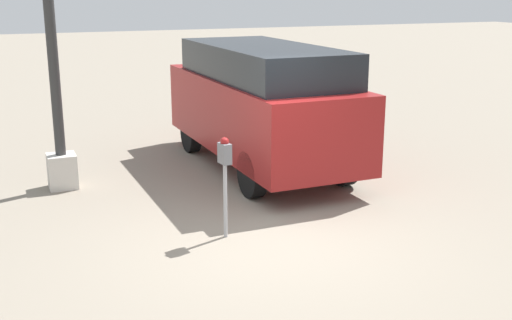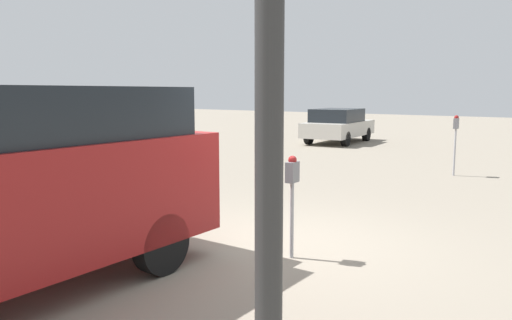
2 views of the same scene
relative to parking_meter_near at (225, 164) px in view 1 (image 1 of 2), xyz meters
name	(u,v)px [view 1 (image 1 of 2)]	position (x,y,z in m)	size (l,w,h in m)	color
ground_plane	(269,239)	(-0.28, -0.49, -0.97)	(80.00, 80.00, 0.00)	gray
parking_meter_near	(225,164)	(0.00, 0.00, 0.00)	(0.21, 0.13, 1.32)	#9E9EA3
lamp_post	(53,60)	(2.97, 1.70, 1.06)	(0.44, 0.44, 6.09)	beige
parked_van	(261,102)	(2.88, -1.70, 0.21)	(4.96, 1.89, 2.17)	maroon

